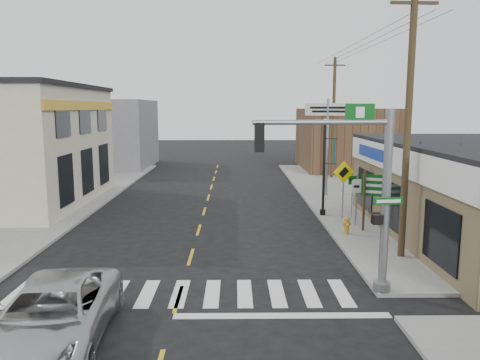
{
  "coord_description": "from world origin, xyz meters",
  "views": [
    {
      "loc": [
        1.71,
        -13.33,
        5.67
      ],
      "look_at": [
        1.91,
        5.23,
        2.8
      ],
      "focal_mm": 35.0,
      "sensor_mm": 36.0,
      "label": 1
    }
  ],
  "objects_px": {
    "utility_pole_far": "(333,117)",
    "guide_sign": "(379,192)",
    "fire_hydrant": "(347,224)",
    "suv": "(53,316)",
    "traffic_signal_pole": "(364,182)",
    "bare_tree": "(440,151)",
    "dance_center_sign": "(328,122)",
    "lamp_post": "(325,160)",
    "utility_pole_near": "(408,122)"
  },
  "relations": [
    {
      "from": "traffic_signal_pole",
      "to": "utility_pole_far",
      "type": "height_order",
      "value": "utility_pole_far"
    },
    {
      "from": "suv",
      "to": "guide_sign",
      "type": "bearing_deg",
      "value": 39.33
    },
    {
      "from": "guide_sign",
      "to": "utility_pole_near",
      "type": "relative_size",
      "value": 0.28
    },
    {
      "from": "suv",
      "to": "fire_hydrant",
      "type": "distance_m",
      "value": 13.34
    },
    {
      "from": "traffic_signal_pole",
      "to": "bare_tree",
      "type": "height_order",
      "value": "traffic_signal_pole"
    },
    {
      "from": "suv",
      "to": "lamp_post",
      "type": "xyz_separation_m",
      "value": [
        9.01,
        13.29,
        2.27
      ]
    },
    {
      "from": "traffic_signal_pole",
      "to": "utility_pole_near",
      "type": "xyz_separation_m",
      "value": [
        2.46,
        3.4,
        1.65
      ]
    },
    {
      "from": "traffic_signal_pole",
      "to": "fire_hydrant",
      "type": "bearing_deg",
      "value": 73.0
    },
    {
      "from": "dance_center_sign",
      "to": "utility_pole_far",
      "type": "xyz_separation_m",
      "value": [
        1.95,
        7.6,
        0.19
      ]
    },
    {
      "from": "traffic_signal_pole",
      "to": "guide_sign",
      "type": "xyz_separation_m",
      "value": [
        2.67,
        7.09,
        -1.58
      ]
    },
    {
      "from": "guide_sign",
      "to": "utility_pole_near",
      "type": "height_order",
      "value": "utility_pole_near"
    },
    {
      "from": "dance_center_sign",
      "to": "lamp_post",
      "type": "bearing_deg",
      "value": -82.24
    },
    {
      "from": "guide_sign",
      "to": "dance_center_sign",
      "type": "relative_size",
      "value": 0.46
    },
    {
      "from": "suv",
      "to": "utility_pole_far",
      "type": "relative_size",
      "value": 0.58
    },
    {
      "from": "fire_hydrant",
      "to": "lamp_post",
      "type": "relative_size",
      "value": 0.16
    },
    {
      "from": "guide_sign",
      "to": "utility_pole_far",
      "type": "distance_m",
      "value": 16.81
    },
    {
      "from": "utility_pole_near",
      "to": "utility_pole_far",
      "type": "relative_size",
      "value": 1.04
    },
    {
      "from": "dance_center_sign",
      "to": "utility_pole_far",
      "type": "bearing_deg",
      "value": 95.27
    },
    {
      "from": "traffic_signal_pole",
      "to": "guide_sign",
      "type": "relative_size",
      "value": 2.04
    },
    {
      "from": "suv",
      "to": "utility_pole_near",
      "type": "height_order",
      "value": "utility_pole_near"
    },
    {
      "from": "suv",
      "to": "lamp_post",
      "type": "bearing_deg",
      "value": 52.23
    },
    {
      "from": "traffic_signal_pole",
      "to": "utility_pole_near",
      "type": "bearing_deg",
      "value": 46.96
    },
    {
      "from": "guide_sign",
      "to": "bare_tree",
      "type": "relative_size",
      "value": 0.57
    },
    {
      "from": "guide_sign",
      "to": "fire_hydrant",
      "type": "distance_m",
      "value": 2.13
    },
    {
      "from": "suv",
      "to": "dance_center_sign",
      "type": "relative_size",
      "value": 0.9
    },
    {
      "from": "utility_pole_near",
      "to": "utility_pole_far",
      "type": "xyz_separation_m",
      "value": [
        1.52,
        20.17,
        -0.19
      ]
    },
    {
      "from": "fire_hydrant",
      "to": "utility_pole_far",
      "type": "relative_size",
      "value": 0.08
    },
    {
      "from": "bare_tree",
      "to": "utility_pole_far",
      "type": "bearing_deg",
      "value": 91.81
    },
    {
      "from": "fire_hydrant",
      "to": "dance_center_sign",
      "type": "relative_size",
      "value": 0.13
    },
    {
      "from": "suv",
      "to": "fire_hydrant",
      "type": "bearing_deg",
      "value": 42.11
    },
    {
      "from": "traffic_signal_pole",
      "to": "utility_pole_far",
      "type": "relative_size",
      "value": 0.6
    },
    {
      "from": "fire_hydrant",
      "to": "lamp_post",
      "type": "distance_m",
      "value": 4.49
    },
    {
      "from": "fire_hydrant",
      "to": "utility_pole_far",
      "type": "bearing_deg",
      "value": 80.53
    },
    {
      "from": "lamp_post",
      "to": "bare_tree",
      "type": "distance_m",
      "value": 6.27
    },
    {
      "from": "traffic_signal_pole",
      "to": "lamp_post",
      "type": "bearing_deg",
      "value": 78.2
    },
    {
      "from": "guide_sign",
      "to": "fire_hydrant",
      "type": "relative_size",
      "value": 3.53
    },
    {
      "from": "guide_sign",
      "to": "dance_center_sign",
      "type": "bearing_deg",
      "value": 117.28
    },
    {
      "from": "utility_pole_far",
      "to": "guide_sign",
      "type": "bearing_deg",
      "value": -97.51
    },
    {
      "from": "suv",
      "to": "fire_hydrant",
      "type": "xyz_separation_m",
      "value": [
        9.31,
        9.56,
        -0.21
      ]
    },
    {
      "from": "bare_tree",
      "to": "utility_pole_far",
      "type": "xyz_separation_m",
      "value": [
        -0.58,
        18.26,
        1.02
      ]
    },
    {
      "from": "guide_sign",
      "to": "lamp_post",
      "type": "height_order",
      "value": "lamp_post"
    },
    {
      "from": "traffic_signal_pole",
      "to": "bare_tree",
      "type": "distance_m",
      "value": 7.0
    },
    {
      "from": "dance_center_sign",
      "to": "fire_hydrant",
      "type": "bearing_deg",
      "value": -75.8
    },
    {
      "from": "traffic_signal_pole",
      "to": "fire_hydrant",
      "type": "relative_size",
      "value": 7.21
    },
    {
      "from": "lamp_post",
      "to": "utility_pole_near",
      "type": "xyz_separation_m",
      "value": [
        1.62,
        -6.87,
        2.13
      ]
    },
    {
      "from": "bare_tree",
      "to": "utility_pole_far",
      "type": "relative_size",
      "value": 0.51
    },
    {
      "from": "guide_sign",
      "to": "bare_tree",
      "type": "bearing_deg",
      "value": -20.41
    },
    {
      "from": "suv",
      "to": "utility_pole_far",
      "type": "distance_m",
      "value": 29.53
    },
    {
      "from": "fire_hydrant",
      "to": "utility_pole_far",
      "type": "distance_m",
      "value": 17.82
    },
    {
      "from": "fire_hydrant",
      "to": "bare_tree",
      "type": "xyz_separation_m",
      "value": [
        3.42,
        -1.23,
        3.39
      ]
    }
  ]
}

